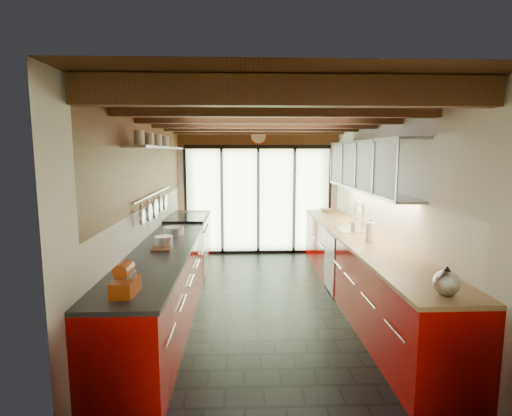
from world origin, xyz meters
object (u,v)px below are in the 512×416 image
soap_bottle (356,225)px  stand_mixer (125,281)px  bowl (326,210)px  kettle (447,281)px  paper_towel (370,232)px

soap_bottle → stand_mixer: bearing=-136.6°
bowl → kettle: bearing=-90.0°
bowl → paper_towel: bearing=-90.0°
soap_bottle → bowl: soap_bottle is taller
stand_mixer → bowl: size_ratio=1.48×
kettle → bowl: 4.50m
stand_mixer → soap_bottle: size_ratio=1.45×
stand_mixer → kettle: size_ratio=1.08×
paper_towel → soap_bottle: paper_towel is taller
kettle → stand_mixer: bearing=177.6°
stand_mixer → bowl: bearing=60.0°
stand_mixer → paper_towel: bearing=34.8°
paper_towel → bowl: bearing=90.0°
stand_mixer → paper_towel: (2.54, 1.77, 0.02)m
stand_mixer → bowl: (2.54, 4.39, -0.08)m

